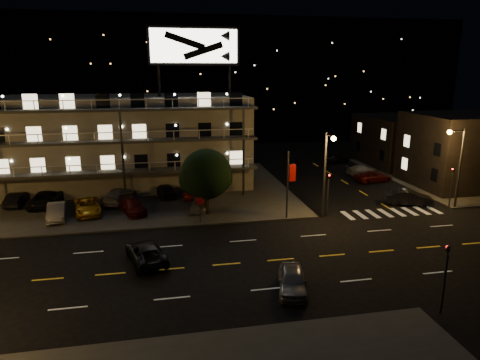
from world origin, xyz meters
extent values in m
plane|color=black|center=(0.00, 0.00, 0.00)|extent=(140.00, 140.00, 0.00)
cube|color=#363634|center=(-14.00, 20.00, 0.07)|extent=(44.00, 24.00, 0.15)
cube|color=#363634|center=(30.00, 20.00, 0.07)|extent=(16.00, 24.00, 0.15)
cube|color=#9C9688|center=(-10.00, 24.00, 5.00)|extent=(28.00, 12.00, 10.00)
cube|color=#9C9688|center=(-10.00, 24.00, 10.25)|extent=(28.00, 12.00, 0.50)
cube|color=#363634|center=(-10.00, 17.10, 3.15)|extent=(28.00, 1.80, 0.25)
cube|color=#363634|center=(-10.00, 17.10, 6.35)|extent=(28.00, 1.80, 0.25)
cube|color=#363634|center=(-10.00, 17.10, 9.55)|extent=(28.00, 1.80, 0.25)
cylinder|color=black|center=(-6.00, 22.00, 12.25)|extent=(0.36, 0.36, 3.50)
cylinder|color=black|center=(2.00, 22.00, 12.25)|extent=(0.36, 0.36, 3.50)
cube|color=black|center=(-2.00, 22.00, 16.00)|extent=(10.20, 0.50, 4.20)
cube|color=#EDE6CA|center=(-2.00, 21.70, 16.00)|extent=(9.60, 0.06, 3.60)
cube|color=black|center=(30.00, 16.00, 4.25)|extent=(14.00, 10.00, 8.50)
cube|color=black|center=(30.00, 28.00, 3.50)|extent=(14.00, 12.00, 7.00)
cube|color=black|center=(0.00, 70.00, 12.00)|extent=(120.00, 20.00, 24.00)
cylinder|color=#2D2D30|center=(8.50, 8.30, 4.00)|extent=(0.20, 0.20, 8.00)
cylinder|color=#2D2D30|center=(8.50, 7.50, 7.80)|extent=(0.12, 1.80, 0.12)
sphere|color=#FFA73F|center=(8.50, 6.70, 7.70)|extent=(0.44, 0.44, 0.44)
cylinder|color=#2D2D30|center=(22.50, 8.30, 4.00)|extent=(0.20, 0.20, 8.00)
cylinder|color=#2D2D30|center=(21.70, 8.30, 7.80)|extent=(1.80, 0.12, 0.12)
sphere|color=#FFA73F|center=(20.90, 8.30, 7.70)|extent=(0.44, 0.44, 0.44)
cylinder|color=#2D2D30|center=(9.00, 8.50, 1.80)|extent=(0.14, 0.14, 3.60)
imported|color=black|center=(9.00, 8.50, 4.10)|extent=(0.20, 0.16, 1.00)
sphere|color=#FF0C0C|center=(9.00, 8.38, 4.00)|extent=(0.14, 0.14, 0.14)
cylinder|color=#2D2D30|center=(9.00, -8.50, 1.80)|extent=(0.14, 0.14, 3.60)
imported|color=black|center=(9.00, -8.50, 4.10)|extent=(0.20, 0.16, 1.00)
sphere|color=#FF0C0C|center=(9.00, -8.38, 4.00)|extent=(0.14, 0.14, 0.14)
cylinder|color=#2D2D30|center=(22.00, 8.50, 1.80)|extent=(0.14, 0.14, 3.60)
imported|color=black|center=(22.00, 8.50, 4.10)|extent=(0.16, 0.20, 1.00)
sphere|color=#FF0C0C|center=(21.88, 8.50, 4.00)|extent=(0.14, 0.14, 0.14)
cylinder|color=#2D2D30|center=(5.00, 8.40, 3.20)|extent=(0.16, 0.16, 6.40)
cube|color=red|center=(5.45, 8.40, 4.40)|extent=(0.60, 0.04, 1.60)
cylinder|color=#2D2D30|center=(-3.00, 8.60, 1.10)|extent=(0.08, 0.08, 2.20)
cylinder|color=red|center=(-3.00, 8.55, 2.15)|extent=(0.91, 0.04, 0.91)
cylinder|color=black|center=(-2.12, 10.98, 1.25)|extent=(0.46, 0.46, 2.21)
sphere|color=black|center=(-2.12, 10.98, 4.01)|extent=(4.78, 4.78, 4.78)
sphere|color=black|center=(-3.22, 11.35, 3.46)|extent=(2.94, 2.94, 2.94)
sphere|color=black|center=(-1.11, 10.62, 3.64)|extent=(2.76, 2.76, 2.76)
imported|color=gray|center=(-15.86, 12.02, 0.86)|extent=(2.12, 4.50, 1.43)
imported|color=gold|center=(-13.30, 13.12, 0.84)|extent=(3.27, 5.31, 1.37)
imported|color=#560E0C|center=(-9.11, 12.49, 0.80)|extent=(3.20, 4.82, 1.30)
imported|color=gray|center=(-2.69, 12.16, 0.80)|extent=(2.41, 4.05, 1.29)
imported|color=black|center=(-20.52, 17.09, 0.84)|extent=(1.88, 4.34, 1.39)
imported|color=black|center=(-17.73, 16.52, 0.91)|extent=(2.85, 5.60, 1.52)
imported|color=gray|center=(-10.60, 16.12, 0.90)|extent=(3.49, 5.55, 1.50)
imported|color=black|center=(-5.92, 17.38, 0.87)|extent=(2.57, 4.48, 1.43)
imported|color=#560E0C|center=(-3.02, 16.51, 0.92)|extent=(2.20, 4.84, 1.54)
imported|color=black|center=(18.52, 10.09, 0.77)|extent=(4.91, 3.32, 1.53)
imported|color=#560E0C|center=(19.46, 19.46, 0.65)|extent=(4.90, 2.76, 1.29)
imported|color=gray|center=(19.83, 23.09, 0.63)|extent=(4.55, 2.36, 1.26)
imported|color=black|center=(19.50, 30.72, 0.68)|extent=(4.31, 2.97, 1.36)
imported|color=gray|center=(1.44, -4.45, 0.71)|extent=(2.64, 4.42, 1.41)
imported|color=black|center=(-7.60, 1.56, 0.70)|extent=(3.46, 5.42, 1.39)
camera|label=1|loc=(-6.35, -27.68, 13.46)|focal=32.00mm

